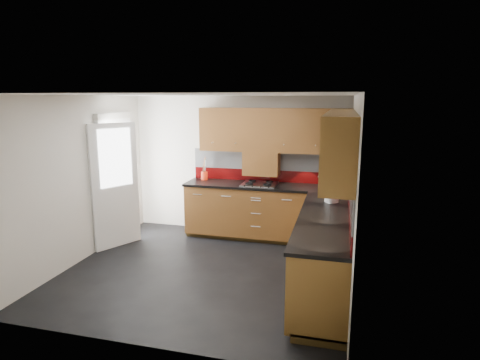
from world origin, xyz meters
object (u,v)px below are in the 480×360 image
(utensil_pot, at_px, (204,174))
(gas_hob, at_px, (259,184))
(toaster, at_px, (340,181))
(food_processor, at_px, (332,191))

(utensil_pot, bearing_deg, gas_hob, -9.79)
(toaster, relative_size, food_processor, 0.96)
(toaster, distance_m, food_processor, 1.04)
(utensil_pot, xyz_separation_m, toaster, (2.33, 0.01, 0.00))
(food_processor, bearing_deg, toaster, 84.46)
(toaster, bearing_deg, gas_hob, -171.94)
(food_processor, bearing_deg, gas_hob, 144.75)
(gas_hob, bearing_deg, food_processor, -35.25)
(utensil_pot, relative_size, food_processor, 1.27)
(toaster, bearing_deg, utensil_pot, -179.85)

